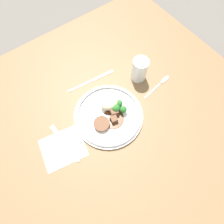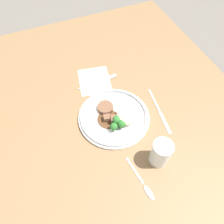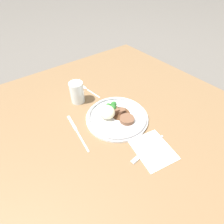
{
  "view_description": "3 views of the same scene",
  "coord_description": "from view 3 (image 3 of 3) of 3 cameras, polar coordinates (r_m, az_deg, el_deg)",
  "views": [
    {
      "loc": [
        -0.1,
        -0.21,
        0.72
      ],
      "look_at": [
        0.06,
        0.01,
        0.08
      ],
      "focal_mm": 28.0,
      "sensor_mm": 36.0,
      "label": 1
    },
    {
      "loc": [
        0.48,
        -0.17,
        0.78
      ],
      "look_at": [
        0.04,
        0.01,
        0.07
      ],
      "focal_mm": 35.0,
      "sensor_mm": 36.0,
      "label": 2
    },
    {
      "loc": [
        -0.39,
        0.38,
        0.61
      ],
      "look_at": [
        0.07,
        0.03,
        0.07
      ],
      "focal_mm": 28.0,
      "sensor_mm": 36.0,
      "label": 3
    }
  ],
  "objects": [
    {
      "name": "dining_table",
      "position": [
        0.81,
        4.71,
        -4.58
      ],
      "size": [
        1.35,
        1.17,
        0.04
      ],
      "color": "brown",
      "rests_on": "ground"
    },
    {
      "name": "fork",
      "position": [
        0.7,
        10.78,
        -12.42
      ],
      "size": [
        0.03,
        0.19,
        0.0
      ],
      "rotation": [
        0.0,
        0.0,
        1.65
      ],
      "color": "silver",
      "rests_on": "napkin"
    },
    {
      "name": "juice_glass",
      "position": [
        0.89,
        -11.34,
        6.14
      ],
      "size": [
        0.07,
        0.07,
        0.11
      ],
      "color": "yellow",
      "rests_on": "dining_table"
    },
    {
      "name": "plate",
      "position": [
        0.79,
        1.28,
        -1.19
      ],
      "size": [
        0.28,
        0.28,
        0.07
      ],
      "color": "white",
      "rests_on": "dining_table"
    },
    {
      "name": "ground_plane",
      "position": [
        0.82,
        4.63,
        -5.65
      ],
      "size": [
        8.0,
        8.0,
        0.0
      ],
      "primitive_type": "plane",
      "color": "#5B5651"
    },
    {
      "name": "knife",
      "position": [
        0.77,
        -11.46,
        -6.08
      ],
      "size": [
        0.23,
        0.04,
        0.0
      ],
      "rotation": [
        0.0,
        0.0,
        -0.13
      ],
      "color": "silver",
      "rests_on": "dining_table"
    },
    {
      "name": "spoon",
      "position": [
        1.0,
        -8.52,
        7.63
      ],
      "size": [
        0.16,
        0.03,
        0.01
      ],
      "rotation": [
        0.0,
        0.0,
        0.13
      ],
      "color": "silver",
      "rests_on": "dining_table"
    },
    {
      "name": "napkin",
      "position": [
        0.71,
        13.24,
        -11.84
      ],
      "size": [
        0.18,
        0.16,
        0.0
      ],
      "color": "white",
      "rests_on": "dining_table"
    }
  ]
}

